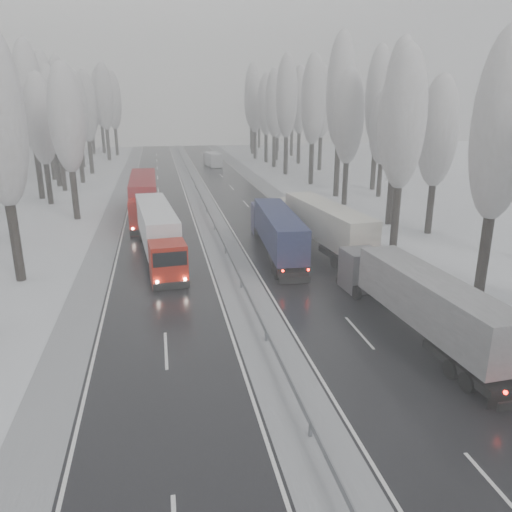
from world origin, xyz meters
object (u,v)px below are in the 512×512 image
object	(u,v)px
truck_blue_box	(276,228)
truck_grey_tarp	(418,297)
truck_cream_box	(321,222)
box_truck_distant	(213,159)
truck_red_red	(144,195)
truck_red_white	(158,230)

from	to	relation	value
truck_blue_box	truck_grey_tarp	bearing A→B (deg)	-71.86
truck_grey_tarp	truck_cream_box	distance (m)	16.55
box_truck_distant	truck_red_red	world-z (taller)	truck_red_red
truck_grey_tarp	truck_red_white	world-z (taller)	truck_red_white
truck_cream_box	box_truck_distant	size ratio (longest dim) A/B	2.17
truck_cream_box	truck_red_red	xyz separation A→B (m)	(-14.99, 14.73, 0.19)
truck_cream_box	truck_red_red	bearing A→B (deg)	129.06
box_truck_distant	truck_red_red	distance (m)	43.64
truck_red_white	truck_red_red	size ratio (longest dim) A/B	0.92
truck_cream_box	box_truck_distant	xyz separation A→B (m)	(-2.96, 56.66, -1.00)
truck_grey_tarp	truck_red_red	xyz separation A→B (m)	(-14.98, 31.28, 0.40)
truck_grey_tarp	box_truck_distant	bearing A→B (deg)	88.33
box_truck_distant	truck_red_white	distance (m)	57.45
truck_blue_box	truck_red_white	distance (m)	9.58
truck_grey_tarp	truck_blue_box	bearing A→B (deg)	100.63
truck_blue_box	box_truck_distant	xyz separation A→B (m)	(1.14, 57.52, -0.86)
truck_blue_box	truck_cream_box	size ratio (longest dim) A/B	0.94
truck_cream_box	box_truck_distant	distance (m)	56.75
truck_cream_box	truck_red_white	distance (m)	13.61
truck_grey_tarp	truck_red_red	world-z (taller)	truck_red_red
box_truck_distant	truck_red_red	xyz separation A→B (m)	(-12.03, -41.93, 1.19)
truck_red_white	truck_grey_tarp	bearing A→B (deg)	-56.11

